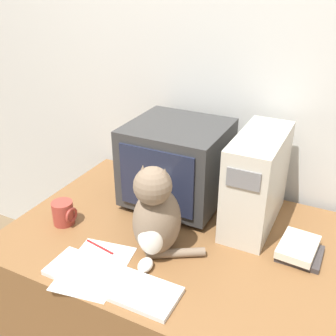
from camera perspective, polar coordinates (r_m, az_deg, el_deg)
The scene contains 10 objects.
wall_back at distance 1.85m, azimuth 8.40°, elevation 13.17°, with size 7.00×0.05×2.50m.
desk at distance 1.86m, azimuth 0.86°, elevation -18.44°, with size 1.31×0.92×0.72m.
crt_monitor at distance 1.74m, azimuth 1.29°, elevation 0.70°, with size 0.41×0.40×0.37m.
computer_tower at distance 1.63m, azimuth 12.74°, elevation -1.77°, with size 0.18×0.43×0.39m.
keyboard at distance 1.41m, azimuth -8.25°, elevation -15.88°, with size 0.49×0.15×0.02m.
cat at distance 1.44m, azimuth -1.75°, elevation -7.04°, with size 0.29×0.27×0.37m.
book_stack at distance 1.57m, azimuth 18.45°, elevation -11.16°, with size 0.16×0.19×0.05m.
pen at distance 1.56m, azimuth -9.85°, elevation -11.23°, with size 0.14×0.03×0.01m.
paper_sheet at distance 1.48m, azimuth -10.56°, elevation -14.06°, with size 0.26×0.33×0.00m.
mug at distance 1.71m, azimuth -14.90°, elevation -6.33°, with size 0.09×0.09×0.10m.
Camera 1 is at (0.56, -0.72, 1.68)m, focal length 42.00 mm.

